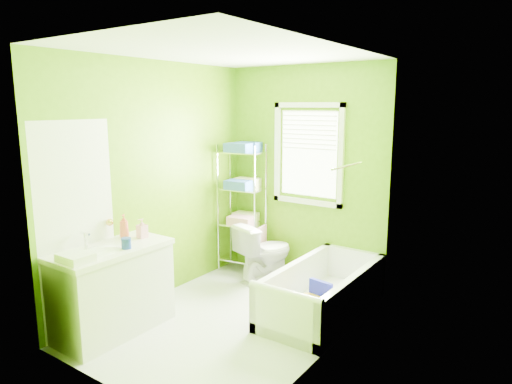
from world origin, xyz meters
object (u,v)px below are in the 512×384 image
Objects in this scene: bathtub at (322,298)px; toilet at (265,252)px; vanity at (112,287)px; wire_shelf_unit at (244,194)px.

bathtub is 1.10m from toilet.
vanity is 2.12m from wire_shelf_unit.
toilet is 0.79m from wire_shelf_unit.
bathtub is 2.19× the size of toilet.
wire_shelf_unit reaches higher than bathtub.
wire_shelf_unit is (-1.41, 0.56, 0.86)m from bathtub.
vanity is 0.66× the size of wire_shelf_unit.
toilet is 0.66× the size of vanity.
vanity is at bearing 94.84° from toilet.
bathtub is at bearing -21.62° from wire_shelf_unit.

